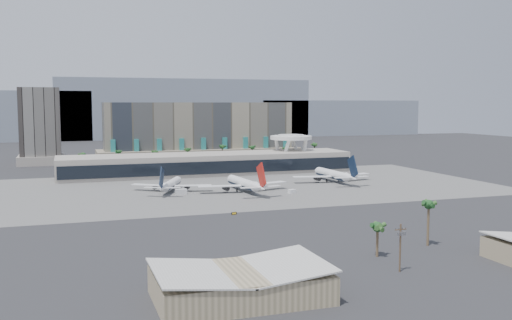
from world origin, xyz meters
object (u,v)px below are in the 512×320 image
object	(u,v)px
service_vehicle_b	(292,191)
utility_pole	(400,243)
taxiway_sign	(234,213)
airliner_right	(334,175)
airliner_left	(171,184)
service_vehicle_a	(181,192)
airliner_centre	(245,183)

from	to	relation	value
service_vehicle_b	utility_pole	bearing A→B (deg)	-120.58
service_vehicle_b	taxiway_sign	xyz separation A→B (m)	(-39.69, -40.24, -0.41)
airliner_right	service_vehicle_b	distance (m)	44.72
airliner_left	service_vehicle_b	world-z (taller)	airliner_left
utility_pole	service_vehicle_a	xyz separation A→B (m)	(-27.92, 135.57, -5.90)
airliner_right	taxiway_sign	world-z (taller)	airliner_right
service_vehicle_a	taxiway_sign	bearing A→B (deg)	-85.21
airliner_centre	service_vehicle_b	size ratio (longest dim) A/B	13.21
utility_pole	airliner_left	world-z (taller)	airliner_left
service_vehicle_a	service_vehicle_b	size ratio (longest dim) A/B	1.46
airliner_right	taxiway_sign	distance (m)	101.01
service_vehicle_a	service_vehicle_b	bearing A→B (deg)	-19.88
airliner_centre	airliner_left	bearing A→B (deg)	154.45
utility_pole	airliner_left	xyz separation A→B (m)	(-30.80, 145.99, -3.67)
airliner_centre	airliner_right	world-z (taller)	airliner_right
airliner_left	service_vehicle_a	world-z (taller)	airliner_left
airliner_left	airliner_right	distance (m)	87.34
utility_pole	airliner_centre	bearing A→B (deg)	89.19
taxiway_sign	airliner_right	bearing A→B (deg)	31.66
airliner_right	airliner_left	bearing A→B (deg)	-179.25
airliner_centre	service_vehicle_b	world-z (taller)	airliner_centre
utility_pole	service_vehicle_b	bearing A→B (deg)	80.13
utility_pole	airliner_left	size ratio (longest dim) A/B	0.32
airliner_centre	service_vehicle_a	world-z (taller)	airliner_centre
service_vehicle_b	airliner_left	bearing A→B (deg)	135.49
taxiway_sign	service_vehicle_b	bearing A→B (deg)	34.79
airliner_left	airliner_right	xyz separation A→B (m)	(87.22, 4.62, 0.56)
utility_pole	airliner_right	size ratio (longest dim) A/B	0.26
service_vehicle_a	service_vehicle_b	distance (m)	50.91
airliner_left	airliner_centre	xyz separation A→B (m)	(32.68, -12.30, 0.53)
airliner_centre	taxiway_sign	bearing A→B (deg)	-116.51
airliner_left	utility_pole	bearing A→B (deg)	-54.75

